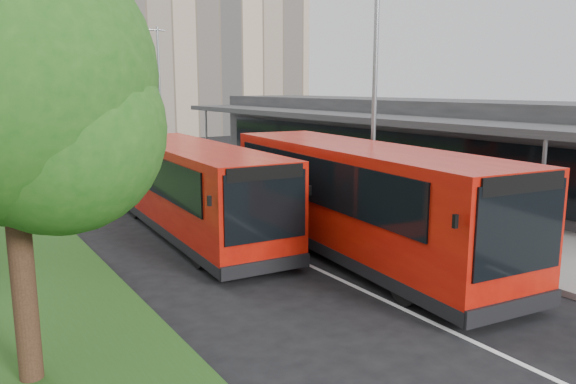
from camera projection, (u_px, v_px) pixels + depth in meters
name	position (u px, v px, depth m)	size (l,w,h in m)	color
ground	(300.00, 261.00, 14.94)	(120.00, 120.00, 0.00)	black
pavement	(202.00, 161.00, 34.68)	(5.00, 80.00, 0.15)	slate
lane_centre_line	(130.00, 182.00, 27.39)	(0.12, 70.00, 0.01)	silver
kerb_dashes	(166.00, 167.00, 32.45)	(0.12, 56.00, 0.01)	silver
office_block	(183.00, 41.00, 55.51)	(22.00, 12.00, 18.00)	tan
station_building	(396.00, 140.00, 26.92)	(7.70, 26.00, 4.00)	#28292B
tree_near	(5.00, 97.00, 7.98)	(4.31, 4.31, 6.86)	#2F1E13
lamp_post_near	(373.00, 82.00, 17.90)	(1.44, 0.28, 8.00)	gray
lamp_post_far	(158.00, 84.00, 34.50)	(1.44, 0.28, 8.00)	gray
bus_main	(359.00, 200.00, 15.14)	(3.69, 10.87, 3.02)	#BA1909
bus_second	(194.00, 190.00, 17.31)	(3.07, 10.05, 2.81)	#BA1909
litter_bin	(278.00, 176.00, 25.76)	(0.45, 0.45, 0.80)	#3A2B18
bollard	(204.00, 156.00, 32.14)	(0.17, 0.17, 1.06)	#F8F50D
car_near	(72.00, 133.00, 48.55)	(1.46, 3.64, 1.24)	#580E0C
car_far	(20.00, 132.00, 50.87)	(1.12, 3.20, 1.06)	navy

